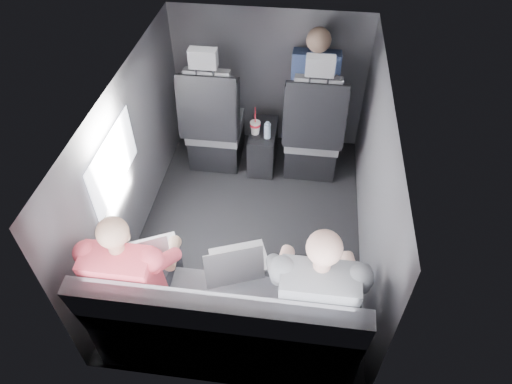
# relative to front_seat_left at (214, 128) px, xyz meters

# --- Properties ---
(floor) EXTENTS (2.60, 2.60, 0.00)m
(floor) POSITION_rel_front_seat_left_xyz_m (0.45, -0.84, -0.40)
(floor) COLOR black
(floor) RESTS_ON ground
(ceiling) EXTENTS (2.60, 2.60, 0.00)m
(ceiling) POSITION_rel_front_seat_left_xyz_m (0.45, -0.84, 0.95)
(ceiling) COLOR #B2B2AD
(ceiling) RESTS_ON panel_back
(panel_left) EXTENTS (0.02, 2.60, 1.35)m
(panel_left) POSITION_rel_front_seat_left_xyz_m (-0.45, -0.84, 0.27)
(panel_left) COLOR #56565B
(panel_left) RESTS_ON floor
(panel_right) EXTENTS (0.02, 2.60, 1.35)m
(panel_right) POSITION_rel_front_seat_left_xyz_m (1.35, -0.84, 0.27)
(panel_right) COLOR #56565B
(panel_right) RESTS_ON floor
(panel_front) EXTENTS (1.80, 0.02, 1.35)m
(panel_front) POSITION_rel_front_seat_left_xyz_m (0.45, 0.46, 0.27)
(panel_front) COLOR #56565B
(panel_front) RESTS_ON floor
(panel_back) EXTENTS (1.80, 0.02, 1.35)m
(panel_back) POSITION_rel_front_seat_left_xyz_m (0.45, -2.14, 0.27)
(panel_back) COLOR #56565B
(panel_back) RESTS_ON floor
(side_window) EXTENTS (0.02, 0.75, 0.42)m
(side_window) POSITION_rel_front_seat_left_xyz_m (-0.43, -1.14, 0.50)
(side_window) COLOR white
(side_window) RESTS_ON panel_left
(seatbelt) EXTENTS (0.35, 0.11, 0.59)m
(seatbelt) POSITION_rel_front_seat_left_xyz_m (0.90, -0.17, 0.40)
(seatbelt) COLOR black
(seatbelt) RESTS_ON front_seat_right
(front_seat_left) EXTENTS (0.52, 0.58, 1.26)m
(front_seat_left) POSITION_rel_front_seat_left_xyz_m (0.00, 0.00, 0.00)
(front_seat_left) COLOR black
(front_seat_left) RESTS_ON floor
(front_seat_right) EXTENTS (0.52, 0.58, 1.26)m
(front_seat_right) POSITION_rel_front_seat_left_xyz_m (0.90, 0.00, 0.00)
(front_seat_right) COLOR black
(front_seat_right) RESTS_ON floor
(center_console) EXTENTS (0.24, 0.48, 0.41)m
(center_console) POSITION_rel_front_seat_left_xyz_m (0.45, 0.04, -0.20)
(center_console) COLOR black
(center_console) RESTS_ON floor
(rear_bench) EXTENTS (1.60, 0.57, 0.92)m
(rear_bench) POSITION_rel_front_seat_left_xyz_m (0.45, -1.90, -0.09)
(rear_bench) COLOR slate
(rear_bench) RESTS_ON floor
(soda_cup) EXTENTS (0.09, 0.09, 0.28)m
(soda_cup) POSITION_rel_front_seat_left_xyz_m (0.39, -0.04, 0.07)
(soda_cup) COLOR white
(soda_cup) RESTS_ON center_console
(water_bottle) EXTENTS (0.06, 0.06, 0.17)m
(water_bottle) POSITION_rel_front_seat_left_xyz_m (0.50, -0.09, 0.08)
(water_bottle) COLOR #ACCCEA
(water_bottle) RESTS_ON center_console
(laptop_white) EXTENTS (0.37, 0.40, 0.23)m
(laptop_white) POSITION_rel_front_seat_left_xyz_m (-0.06, -1.65, 0.23)
(laptop_white) COLOR silver
(laptop_white) RESTS_ON passenger_rear_left
(laptop_silver) EXTENTS (0.42, 0.43, 0.25)m
(laptop_silver) POSITION_rel_front_seat_left_xyz_m (0.49, -1.66, 0.23)
(laptop_silver) COLOR #A7A7AB
(laptop_silver) RESTS_ON rear_bench
(laptop_black) EXTENTS (0.32, 0.28, 0.23)m
(laptop_black) POSITION_rel_front_seat_left_xyz_m (0.94, -1.68, 0.23)
(laptop_black) COLOR black
(laptop_black) RESTS_ON passenger_rear_right
(passenger_rear_left) EXTENTS (0.48, 0.61, 1.20)m
(passenger_rear_left) POSITION_rel_front_seat_left_xyz_m (-0.11, -1.81, 0.22)
(passenger_rear_left) COLOR #2E2F33
(passenger_rear_left) RESTS_ON rear_bench
(passenger_rear_right) EXTENTS (0.52, 0.64, 1.25)m
(passenger_rear_right) POSITION_rel_front_seat_left_xyz_m (0.97, -1.81, 0.24)
(passenger_rear_right) COLOR navy
(passenger_rear_right) RESTS_ON rear_bench
(passenger_front_right) EXTENTS (0.42, 0.42, 0.86)m
(passenger_front_right) POSITION_rel_front_seat_left_xyz_m (0.88, 0.26, 0.36)
(passenger_front_right) COLOR navy
(passenger_front_right) RESTS_ON front_seat_right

